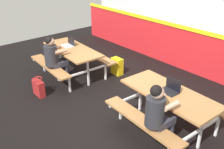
{
  "coord_description": "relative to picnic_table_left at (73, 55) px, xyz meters",
  "views": [
    {
      "loc": [
        3.73,
        -3.0,
        2.98
      ],
      "look_at": [
        0.0,
        0.2,
        0.55
      ],
      "focal_mm": 41.0,
      "sensor_mm": 36.0,
      "label": 1
    }
  ],
  "objects": [
    {
      "name": "tote_bag_bright",
      "position": [
        0.36,
        -1.15,
        -0.38
      ],
      "size": [
        0.34,
        0.21,
        0.43
      ],
      "color": "maroon",
      "rests_on": "ground"
    },
    {
      "name": "laptop_silver",
      "position": [
        -0.22,
        0.05,
        0.21
      ],
      "size": [
        0.33,
        0.24,
        0.22
      ],
      "color": "silver",
      "rests_on": "picnic_table_left"
    },
    {
      "name": "student_further",
      "position": [
        3.18,
        -0.47,
        0.13
      ],
      "size": [
        0.38,
        0.53,
        1.21
      ],
      "color": "#2D2D38",
      "rests_on": "ground"
    },
    {
      "name": "backpack_dark",
      "position": [
        0.68,
        0.91,
        -0.36
      ],
      "size": [
        0.3,
        0.22,
        0.44
      ],
      "color": "yellow",
      "rests_on": "ground"
    },
    {
      "name": "picnic_table_left",
      "position": [
        0.0,
        0.0,
        0.0
      ],
      "size": [
        1.81,
        1.64,
        0.74
      ],
      "color": "#9E6B3D",
      "rests_on": "ground"
    },
    {
      "name": "laptop_dark",
      "position": [
        2.93,
        0.14,
        0.21
      ],
      "size": [
        0.33,
        0.24,
        0.22
      ],
      "color": "black",
      "rests_on": "picnic_table_right"
    },
    {
      "name": "picnic_table_right",
      "position": [
        2.95,
        0.1,
        0.0
      ],
      "size": [
        1.81,
        1.64,
        0.74
      ],
      "color": "#9E6B3D",
      "rests_on": "ground"
    },
    {
      "name": "accent_backdrop",
      "position": [
        1.47,
        2.51,
        0.67
      ],
      "size": [
        8.0,
        0.14,
        2.6
      ],
      "color": "red",
      "rests_on": "ground"
    },
    {
      "name": "ground_plane",
      "position": [
        1.47,
        -0.15,
        -0.58
      ],
      "size": [
        10.0,
        10.0,
        0.02
      ],
      "primitive_type": "cube",
      "color": "black"
    },
    {
      "name": "student_nearer",
      "position": [
        0.11,
        -0.56,
        0.13
      ],
      "size": [
        0.38,
        0.53,
        1.21
      ],
      "color": "#2D2D38",
      "rests_on": "ground"
    }
  ]
}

